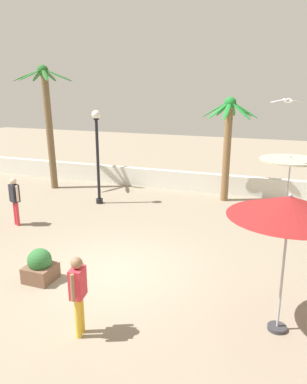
# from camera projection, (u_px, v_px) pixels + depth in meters

# --- Properties ---
(ground_plane) EXTENTS (56.00, 56.00, 0.00)m
(ground_plane) POSITION_uv_depth(u_px,v_px,m) (114.00, 271.00, 10.03)
(ground_plane) COLOR gray
(boundary_wall) EXTENTS (25.20, 0.30, 0.88)m
(boundary_wall) POSITION_uv_depth(u_px,v_px,m) (195.00, 182.00, 17.55)
(boundary_wall) COLOR silver
(boundary_wall) RESTS_ON ground_plane
(patio_umbrella_1) EXTENTS (2.01, 2.01, 2.54)m
(patio_umbrella_1) POSITION_uv_depth(u_px,v_px,m) (290.00, 166.00, 12.49)
(patio_umbrella_1) COLOR #333338
(patio_umbrella_1) RESTS_ON ground_plane
(patio_umbrella_2) EXTENTS (2.28, 2.28, 2.86)m
(patio_umbrella_2) POSITION_uv_depth(u_px,v_px,m) (289.00, 207.00, 6.93)
(patio_umbrella_2) COLOR #333338
(patio_umbrella_2) RESTS_ON ground_plane
(palm_tree_0) EXTENTS (2.69, 2.73, 5.63)m
(palm_tree_0) POSITION_uv_depth(u_px,v_px,m) (48.00, 113.00, 17.32)
(palm_tree_0) COLOR brown
(palm_tree_0) RESTS_ON ground_plane
(palm_tree_1) EXTENTS (2.29, 2.29, 4.31)m
(palm_tree_1) POSITION_uv_depth(u_px,v_px,m) (228.00, 136.00, 15.50)
(palm_tree_1) COLOR brown
(palm_tree_1) RESTS_ON ground_plane
(lamp_post_0) EXTENTS (0.35, 0.35, 3.82)m
(lamp_post_0) POSITION_uv_depth(u_px,v_px,m) (97.00, 149.00, 15.22)
(lamp_post_0) COLOR black
(lamp_post_0) RESTS_ON ground_plane
(guest_0) EXTENTS (0.30, 0.55, 1.66)m
(guest_0) POSITION_uv_depth(u_px,v_px,m) (78.00, 289.00, 7.21)
(guest_0) COLOR gold
(guest_0) RESTS_ON ground_plane
(guest_2) EXTENTS (0.51, 0.37, 1.70)m
(guest_2) POSITION_uv_depth(u_px,v_px,m) (15.00, 197.00, 13.09)
(guest_2) COLOR #D8333F
(guest_2) RESTS_ON ground_plane
(seagull_0) EXTENTS (0.98, 1.12, 0.15)m
(seagull_0) POSITION_uv_depth(u_px,v_px,m) (288.00, 101.00, 11.43)
(seagull_0) COLOR white
(planter) EXTENTS (0.70, 0.70, 0.85)m
(planter) POSITION_uv_depth(u_px,v_px,m) (40.00, 266.00, 9.47)
(planter) COLOR brown
(planter) RESTS_ON ground_plane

